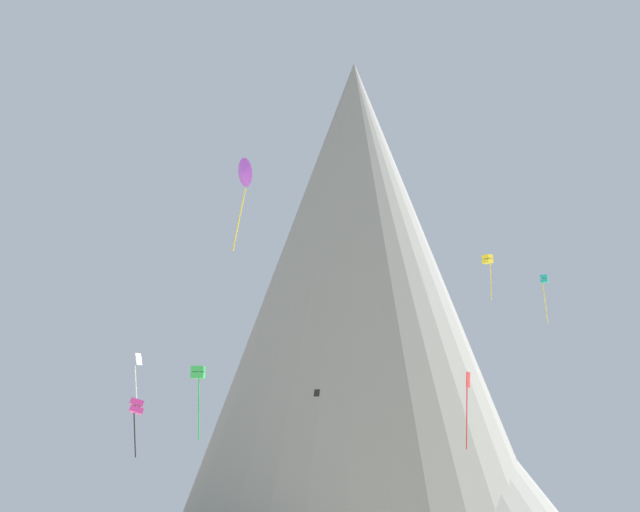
{
  "coord_description": "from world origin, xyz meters",
  "views": [
    {
      "loc": [
        -4.63,
        -31.37,
        4.54
      ],
      "look_at": [
        -1.95,
        41.29,
        24.84
      ],
      "focal_mm": 49.95,
      "sensor_mm": 36.0,
      "label": 1
    }
  ],
  "objects_px": {
    "kite_magenta_low": "(136,407)",
    "kite_green_low": "(198,374)",
    "kite_white_mid": "(138,369)",
    "kite_teal_high": "(544,281)",
    "kite_violet_mid": "(243,174)",
    "kite_yellow_high": "(488,260)",
    "rock_massif": "(369,319)",
    "kite_black_mid": "(317,393)",
    "kite_red_low": "(468,395)"
  },
  "relations": [
    {
      "from": "kite_magenta_low",
      "to": "kite_white_mid",
      "type": "distance_m",
      "value": 20.58
    },
    {
      "from": "kite_green_low",
      "to": "kite_teal_high",
      "type": "bearing_deg",
      "value": -127.71
    },
    {
      "from": "kite_red_low",
      "to": "kite_teal_high",
      "type": "height_order",
      "value": "kite_teal_high"
    },
    {
      "from": "kite_yellow_high",
      "to": "kite_green_low",
      "type": "xyz_separation_m",
      "value": [
        -24.85,
        -32.45,
        -15.98
      ]
    },
    {
      "from": "kite_yellow_high",
      "to": "kite_white_mid",
      "type": "relative_size",
      "value": 0.94
    },
    {
      "from": "kite_black_mid",
      "to": "kite_yellow_high",
      "type": "bearing_deg",
      "value": 56.14
    },
    {
      "from": "kite_violet_mid",
      "to": "kite_green_low",
      "type": "bearing_deg",
      "value": -65.24
    },
    {
      "from": "kite_yellow_high",
      "to": "kite_black_mid",
      "type": "distance_m",
      "value": 21.31
    },
    {
      "from": "kite_yellow_high",
      "to": "kite_green_low",
      "type": "distance_m",
      "value": 43.88
    },
    {
      "from": "kite_black_mid",
      "to": "kite_magenta_low",
      "type": "bearing_deg",
      "value": -46.17
    },
    {
      "from": "kite_red_low",
      "to": "kite_white_mid",
      "type": "relative_size",
      "value": 1.02
    },
    {
      "from": "rock_massif",
      "to": "kite_white_mid",
      "type": "distance_m",
      "value": 45.65
    },
    {
      "from": "kite_yellow_high",
      "to": "kite_teal_high",
      "type": "bearing_deg",
      "value": 69.99
    },
    {
      "from": "rock_massif",
      "to": "kite_teal_high",
      "type": "distance_m",
      "value": 31.75
    },
    {
      "from": "kite_yellow_high",
      "to": "kite_black_mid",
      "type": "bearing_deg",
      "value": -141.88
    },
    {
      "from": "kite_yellow_high",
      "to": "kite_magenta_low",
      "type": "distance_m",
      "value": 43.12
    },
    {
      "from": "kite_yellow_high",
      "to": "kite_white_mid",
      "type": "xyz_separation_m",
      "value": [
        -32.6,
        -6.94,
        -11.95
      ]
    },
    {
      "from": "kite_magenta_low",
      "to": "kite_violet_mid",
      "type": "distance_m",
      "value": 16.46
    },
    {
      "from": "kite_red_low",
      "to": "kite_white_mid",
      "type": "distance_m",
      "value": 31.32
    },
    {
      "from": "kite_white_mid",
      "to": "kite_teal_high",
      "type": "xyz_separation_m",
      "value": [
        38.85,
        9.38,
        10.55
      ]
    },
    {
      "from": "rock_massif",
      "to": "kite_black_mid",
      "type": "distance_m",
      "value": 31.03
    },
    {
      "from": "kite_yellow_high",
      "to": "kite_green_low",
      "type": "height_order",
      "value": "kite_yellow_high"
    },
    {
      "from": "kite_black_mid",
      "to": "kite_green_low",
      "type": "relative_size",
      "value": 0.17
    },
    {
      "from": "kite_magenta_low",
      "to": "kite_green_low",
      "type": "relative_size",
      "value": 0.87
    },
    {
      "from": "kite_green_low",
      "to": "kite_red_low",
      "type": "distance_m",
      "value": 18.39
    },
    {
      "from": "rock_massif",
      "to": "kite_red_low",
      "type": "distance_m",
      "value": 58.19
    },
    {
      "from": "kite_red_low",
      "to": "kite_teal_high",
      "type": "xyz_separation_m",
      "value": [
        14.05,
        28.01,
        14.91
      ]
    },
    {
      "from": "kite_magenta_low",
      "to": "kite_white_mid",
      "type": "relative_size",
      "value": 0.75
    },
    {
      "from": "rock_massif",
      "to": "kite_red_low",
      "type": "relative_size",
      "value": 12.97
    },
    {
      "from": "kite_green_low",
      "to": "kite_white_mid",
      "type": "height_order",
      "value": "kite_white_mid"
    },
    {
      "from": "kite_yellow_high",
      "to": "kite_teal_high",
      "type": "relative_size",
      "value": 0.93
    },
    {
      "from": "kite_green_low",
      "to": "kite_black_mid",
      "type": "bearing_deg",
      "value": -98.77
    },
    {
      "from": "rock_massif",
      "to": "kite_red_low",
      "type": "height_order",
      "value": "rock_massif"
    },
    {
      "from": "rock_massif",
      "to": "kite_violet_mid",
      "type": "distance_m",
      "value": 61.42
    },
    {
      "from": "kite_black_mid",
      "to": "kite_white_mid",
      "type": "height_order",
      "value": "kite_white_mid"
    },
    {
      "from": "kite_magenta_low",
      "to": "kite_green_low",
      "type": "xyz_separation_m",
      "value": [
        4.43,
        -5.91,
        1.29
      ]
    },
    {
      "from": "kite_green_low",
      "to": "kite_red_low",
      "type": "relative_size",
      "value": 0.85
    },
    {
      "from": "kite_red_low",
      "to": "rock_massif",
      "type": "bearing_deg",
      "value": -103.94
    },
    {
      "from": "kite_magenta_low",
      "to": "kite_violet_mid",
      "type": "height_order",
      "value": "kite_violet_mid"
    },
    {
      "from": "kite_violet_mid",
      "to": "kite_white_mid",
      "type": "height_order",
      "value": "kite_violet_mid"
    },
    {
      "from": "kite_violet_mid",
      "to": "kite_green_low",
      "type": "distance_m",
      "value": 13.94
    },
    {
      "from": "kite_black_mid",
      "to": "kite_red_low",
      "type": "distance_m",
      "value": 30.27
    },
    {
      "from": "kite_magenta_low",
      "to": "kite_teal_high",
      "type": "xyz_separation_m",
      "value": [
        35.53,
        28.98,
        15.87
      ]
    },
    {
      "from": "rock_massif",
      "to": "kite_teal_high",
      "type": "bearing_deg",
      "value": -61.18
    },
    {
      "from": "kite_teal_high",
      "to": "kite_red_low",
      "type": "bearing_deg",
      "value": 86.02
    },
    {
      "from": "kite_teal_high",
      "to": "kite_magenta_low",
      "type": "bearing_deg",
      "value": 61.87
    },
    {
      "from": "rock_massif",
      "to": "kite_yellow_high",
      "type": "height_order",
      "value": "rock_massif"
    },
    {
      "from": "kite_black_mid",
      "to": "kite_violet_mid",
      "type": "bearing_deg",
      "value": -33.52
    },
    {
      "from": "kite_teal_high",
      "to": "kite_green_low",
      "type": "bearing_deg",
      "value": 70.96
    },
    {
      "from": "kite_yellow_high",
      "to": "kite_black_mid",
      "type": "xyz_separation_m",
      "value": [
        -16.78,
        3.12,
        -12.76
      ]
    }
  ]
}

